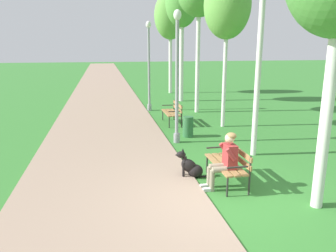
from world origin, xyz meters
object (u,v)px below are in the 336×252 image
(birch_tree_sixth, at_px, (170,16))
(litter_bin, at_px, (188,127))
(birch_tree_fifth, at_px, (182,3))
(park_bench_near, at_px, (229,161))
(dog_black, at_px, (191,167))
(person_seated_on_near_bench, at_px, (225,158))
(park_bench_mid, at_px, (173,111))
(birch_tree_third, at_px, (227,6))
(lamp_post_mid, at_px, (149,65))
(lamp_post_near, at_px, (177,77))

(birch_tree_sixth, distance_m, litter_bin, 11.82)
(birch_tree_fifth, distance_m, birch_tree_sixth, 3.41)
(park_bench_near, distance_m, dog_black, 0.93)
(park_bench_near, relative_size, litter_bin, 2.14)
(park_bench_near, xyz_separation_m, birch_tree_sixth, (1.64, 14.82, 4.33))
(dog_black, bearing_deg, person_seated_on_near_bench, -52.58)
(park_bench_mid, distance_m, person_seated_on_near_bench, 6.30)
(park_bench_near, bearing_deg, person_seated_on_near_bench, -128.31)
(park_bench_near, xyz_separation_m, park_bench_mid, (-0.02, 6.03, 0.00))
(birch_tree_third, height_order, litter_bin, birch_tree_third)
(person_seated_on_near_bench, xyz_separation_m, birch_tree_fifth, (1.78, 11.70, 4.54))
(lamp_post_mid, distance_m, litter_bin, 5.32)
(park_bench_near, xyz_separation_m, lamp_post_mid, (-0.57, 8.97, 1.63))
(birch_tree_fifth, relative_size, litter_bin, 9.47)
(person_seated_on_near_bench, distance_m, litter_bin, 4.29)
(park_bench_mid, distance_m, birch_tree_sixth, 9.94)
(park_bench_mid, bearing_deg, person_seated_on_near_bench, -91.68)
(park_bench_near, height_order, park_bench_mid, same)
(dog_black, height_order, lamp_post_near, lamp_post_near)
(park_bench_near, height_order, person_seated_on_near_bench, person_seated_on_near_bench)
(lamp_post_near, bearing_deg, lamp_post_mid, 91.11)
(park_bench_near, height_order, birch_tree_sixth, birch_tree_sixth)
(park_bench_mid, bearing_deg, birch_tree_fifth, 73.57)
(lamp_post_near, relative_size, litter_bin, 5.84)
(birch_tree_third, xyz_separation_m, birch_tree_fifth, (-0.18, 6.26, 0.80))
(dog_black, relative_size, birch_tree_fifth, 0.12)
(birch_tree_sixth, bearing_deg, litter_bin, -98.25)
(birch_tree_fifth, bearing_deg, park_bench_mid, -106.43)
(birch_tree_sixth, bearing_deg, lamp_post_mid, -110.67)
(litter_bin, bearing_deg, birch_tree_fifth, 78.57)
(park_bench_near, xyz_separation_m, dog_black, (-0.76, 0.47, -0.25))
(person_seated_on_near_bench, bearing_deg, lamp_post_mid, 92.25)
(lamp_post_mid, xyz_separation_m, birch_tree_fifth, (2.14, 2.47, 3.08))
(lamp_post_near, relative_size, birch_tree_third, 0.73)
(birch_tree_sixth, bearing_deg, park_bench_mid, -100.70)
(dog_black, bearing_deg, birch_tree_fifth, 77.98)
(park_bench_mid, height_order, lamp_post_near, lamp_post_near)
(park_bench_mid, height_order, birch_tree_sixth, birch_tree_sixth)
(park_bench_near, xyz_separation_m, birch_tree_third, (1.75, 5.18, 3.91))
(birch_tree_third, xyz_separation_m, litter_bin, (-1.68, -1.18, -4.07))
(dog_black, relative_size, birch_tree_third, 0.15)
(person_seated_on_near_bench, xyz_separation_m, litter_bin, (0.28, 4.27, -0.33))
(lamp_post_near, bearing_deg, birch_tree_sixth, 79.59)
(litter_bin, bearing_deg, lamp_post_mid, 97.33)
(lamp_post_near, relative_size, lamp_post_mid, 0.99)
(dog_black, xyz_separation_m, birch_tree_third, (2.52, 4.71, 4.16))
(litter_bin, bearing_deg, park_bench_mid, 92.58)
(birch_tree_fifth, bearing_deg, park_bench_near, -97.82)
(dog_black, height_order, birch_tree_fifth, birch_tree_fifth)
(lamp_post_near, bearing_deg, birch_tree_fifth, 75.81)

